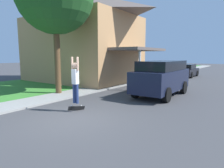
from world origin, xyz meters
TOP-DOWN VIEW (x-y plane):
  - ground_plane at (0.00, 0.00)m, footprint 120.00×120.00m
  - lawn at (-8.00, 6.00)m, footprint 10.00×80.00m
  - sidewalk at (-3.60, 6.00)m, footprint 1.80×80.00m
  - house at (-7.75, 8.77)m, footprint 12.44×7.81m
  - lawn_tree_far at (-5.30, 11.48)m, footprint 3.99×3.99m
  - suv_parked at (1.13, 6.27)m, footprint 2.07×4.79m
  - car_down_street at (-0.72, 18.40)m, footprint 1.99×4.25m
  - skateboarder at (-0.53, 0.80)m, footprint 0.41×0.23m
  - skateboard at (-0.61, 0.90)m, footprint 0.36×0.72m

SIDE VIEW (x-z plane):
  - ground_plane at x=0.00m, z-range 0.00..0.00m
  - lawn at x=-8.00m, z-range 0.00..0.08m
  - sidewalk at x=-3.60m, z-range 0.00..0.10m
  - skateboard at x=-0.61m, z-range -0.03..0.27m
  - car_down_street at x=-0.72m, z-range -0.03..1.41m
  - suv_parked at x=1.13m, z-range 0.09..2.19m
  - skateboarder at x=-0.53m, z-range 0.41..2.40m
  - house at x=-7.75m, z-range 0.23..8.27m
  - lawn_tree_far at x=-5.30m, z-range 1.37..7.98m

